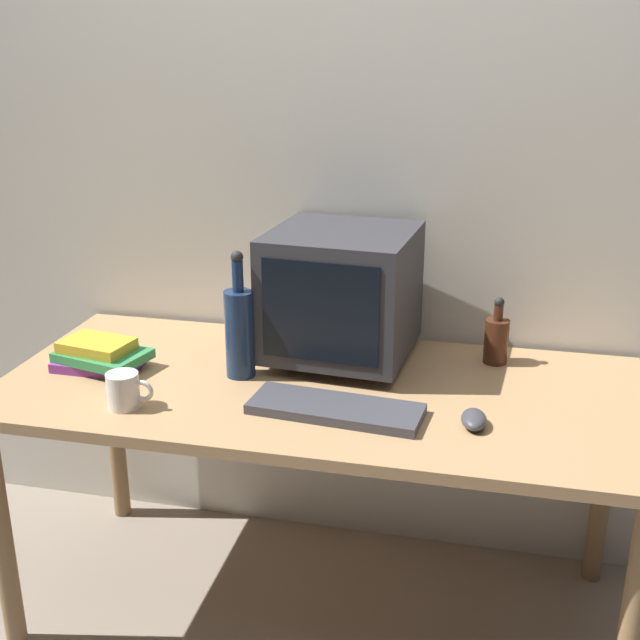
# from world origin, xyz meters

# --- Properties ---
(ground_plane) EXTENTS (6.00, 6.00, 0.00)m
(ground_plane) POSITION_xyz_m (0.00, 0.00, 0.00)
(ground_plane) COLOR gray
(back_wall) EXTENTS (4.00, 0.08, 2.50)m
(back_wall) POSITION_xyz_m (0.00, 0.44, 1.25)
(back_wall) COLOR silver
(back_wall) RESTS_ON ground
(desk) EXTENTS (1.68, 0.77, 0.71)m
(desk) POSITION_xyz_m (0.00, 0.00, 0.63)
(desk) COLOR tan
(desk) RESTS_ON ground
(crt_monitor) EXTENTS (0.41, 0.41, 0.37)m
(crt_monitor) POSITION_xyz_m (0.02, 0.19, 0.90)
(crt_monitor) COLOR #333338
(crt_monitor) RESTS_ON desk
(keyboard) EXTENTS (0.43, 0.19, 0.02)m
(keyboard) POSITION_xyz_m (0.08, -0.16, 0.72)
(keyboard) COLOR #3F3F47
(keyboard) RESTS_ON desk
(computer_mouse) EXTENTS (0.07, 0.11, 0.04)m
(computer_mouse) POSITION_xyz_m (0.41, -0.15, 0.73)
(computer_mouse) COLOR #3F3F47
(computer_mouse) RESTS_ON desk
(bottle_tall) EXTENTS (0.08, 0.08, 0.35)m
(bottle_tall) POSITION_xyz_m (-0.22, 0.01, 0.84)
(bottle_tall) COLOR navy
(bottle_tall) RESTS_ON desk
(bottle_short) EXTENTS (0.07, 0.07, 0.19)m
(bottle_short) POSITION_xyz_m (0.44, 0.26, 0.78)
(bottle_short) COLOR #472314
(bottle_short) RESTS_ON desk
(book_stack) EXTENTS (0.27, 0.21, 0.08)m
(book_stack) POSITION_xyz_m (-0.61, -0.03, 0.75)
(book_stack) COLOR #843893
(book_stack) RESTS_ON desk
(mug) EXTENTS (0.12, 0.08, 0.09)m
(mug) POSITION_xyz_m (-0.44, -0.24, 0.76)
(mug) COLOR white
(mug) RESTS_ON desk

